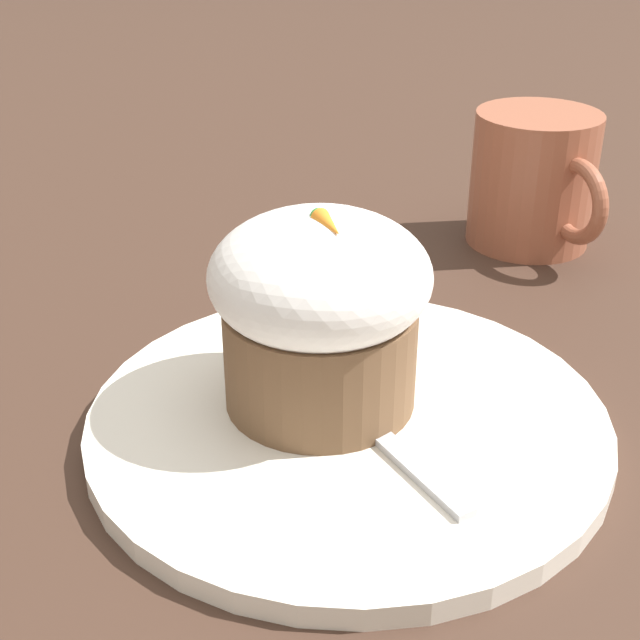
{
  "coord_description": "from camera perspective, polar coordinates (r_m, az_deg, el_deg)",
  "views": [
    {
      "loc": [
        0.34,
        -0.16,
        0.27
      ],
      "look_at": [
        -0.02,
        -0.01,
        0.06
      ],
      "focal_mm": 50.0,
      "sensor_mm": 36.0,
      "label": 1
    }
  ],
  "objects": [
    {
      "name": "coffee_cup",
      "position": [
        0.67,
        13.57,
        8.71
      ],
      "size": [
        0.13,
        0.09,
        0.1
      ],
      "color": "#9E563D",
      "rests_on": "ground_plane"
    },
    {
      "name": "spoon",
      "position": [
        0.44,
        3.09,
        -6.59
      ],
      "size": [
        0.11,
        0.04,
        0.01
      ],
      "color": "#B7B7BC",
      "rests_on": "dessert_plate"
    },
    {
      "name": "carrot_cake",
      "position": [
        0.44,
        0.0,
        0.73
      ],
      "size": [
        0.11,
        0.11,
        0.11
      ],
      "color": "brown",
      "rests_on": "dessert_plate"
    },
    {
      "name": "dessert_plate",
      "position": [
        0.46,
        1.78,
        -6.49
      ],
      "size": [
        0.26,
        0.26,
        0.01
      ],
      "color": "white",
      "rests_on": "ground_plane"
    },
    {
      "name": "ground_plane",
      "position": [
        0.46,
        1.77,
        -7.1
      ],
      "size": [
        4.0,
        4.0,
        0.0
      ],
      "primitive_type": "plane",
      "color": "#3D281E"
    }
  ]
}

